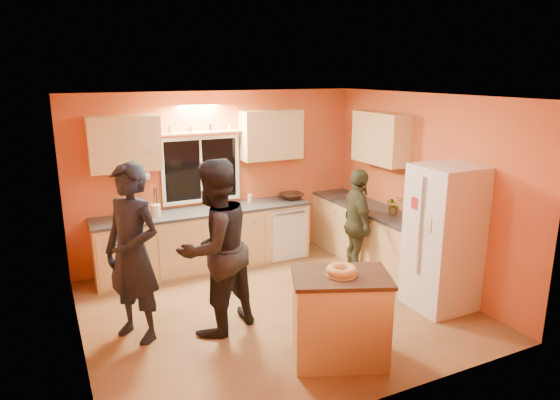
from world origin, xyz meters
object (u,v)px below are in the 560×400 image
person_left (133,253)px  person_right (357,224)px  refrigerator (443,238)px  person_center (215,248)px  island (340,317)px

person_left → person_right: bearing=61.4°
refrigerator → person_left: 3.66m
refrigerator → person_right: (-0.39, 1.26, -0.11)m
person_right → person_left: bearing=113.7°
person_right → person_center: bearing=121.7°
person_left → person_right: (3.16, 0.38, -0.20)m
person_left → person_center: 0.87m
refrigerator → island: refrigerator is taller
person_center → person_left: bearing=-38.6°
island → person_left: (-1.77, 1.36, 0.51)m
person_left → person_right: size_ratio=1.25×
island → person_left: size_ratio=0.58×
refrigerator → person_left: person_left is taller
refrigerator → person_left: (-3.55, 0.88, 0.08)m
refrigerator → person_right: bearing=107.2°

